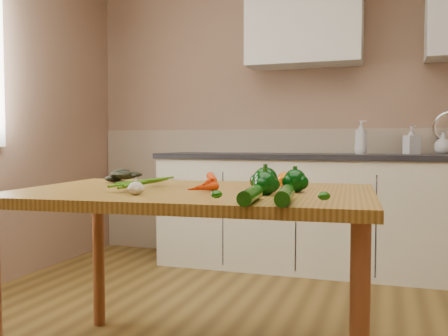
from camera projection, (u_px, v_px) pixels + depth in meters
room at (239, 76)px, 1.93m from camera, size 4.04×5.04×2.64m
counter_run at (341, 212)px, 3.82m from camera, size 2.84×0.64×1.14m
upper_cabinets at (385, 15)px, 3.77m from camera, size 2.15×0.35×0.70m
table at (194, 210)px, 2.11m from camera, size 1.54×1.05×0.79m
soap_bottle_a at (361, 137)px, 3.83m from camera, size 0.13×0.13×0.26m
soap_bottle_b at (412, 140)px, 3.76m from camera, size 0.13×0.13×0.21m
soap_bottle_c at (443, 143)px, 3.72m from camera, size 0.18×0.18×0.16m
carrot_bunch at (187, 181)px, 2.11m from camera, size 0.29×0.23×0.07m
leafy_greens at (126, 171)px, 2.52m from camera, size 0.21×0.19×0.11m
garlic_bulb at (136, 188)px, 1.90m from camera, size 0.06×0.06×0.05m
pepper_a at (265, 180)px, 1.99m from camera, size 0.10×0.10×0.10m
pepper_b at (295, 181)px, 1.99m from camera, size 0.09×0.09×0.09m
pepper_c at (265, 183)px, 1.89m from camera, size 0.09×0.09×0.09m
tomato_a at (257, 181)px, 2.15m from camera, size 0.07×0.07×0.06m
tomato_b at (285, 180)px, 2.20m from camera, size 0.07×0.07×0.07m
tomato_c at (292, 182)px, 2.15m from camera, size 0.06×0.06×0.06m
zucchini_a at (285, 195)px, 1.64m from camera, size 0.08×0.26×0.05m
zucchini_b at (250, 195)px, 1.65m from camera, size 0.07×0.24×0.05m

